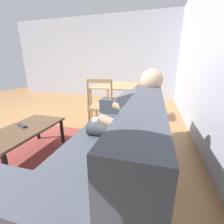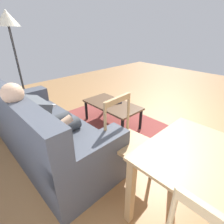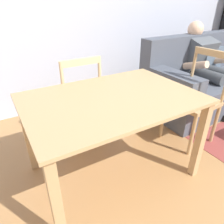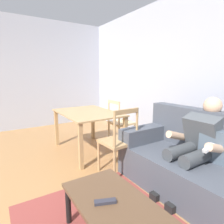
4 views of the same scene
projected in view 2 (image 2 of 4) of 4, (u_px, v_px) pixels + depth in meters
The scene contains 8 objects.
ground_plane at pixel (181, 125), 3.13m from camera, with size 8.76×8.76×0.00m, color #9E7042.
couch at pixel (43, 133), 2.27m from camera, with size 2.12×0.88×0.95m.
person_lounging at pixel (46, 123), 2.03m from camera, with size 0.59×0.94×1.12m.
coffee_table at pixel (112, 107), 3.01m from camera, with size 1.00×0.53×0.40m.
tv_remote at pixel (117, 103), 2.99m from camera, with size 0.05×0.17×0.02m, color #2D2D38.
dining_chair_facing_couch at pixel (128, 142), 1.89m from camera, with size 0.45×0.45×0.95m.
area_rug at pixel (112, 123), 3.16m from camera, with size 2.00×1.40×0.01m, color brown.
floor_lamp at pixel (10, 30), 2.77m from camera, with size 0.36×0.36×1.83m.
Camera 2 is at (-1.08, 2.77, 1.60)m, focal length 27.77 mm.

